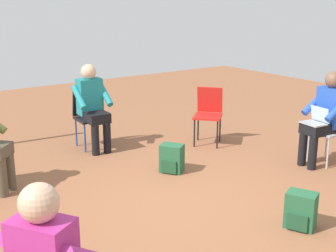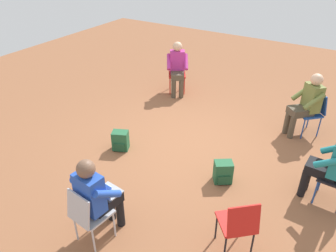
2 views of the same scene
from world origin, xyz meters
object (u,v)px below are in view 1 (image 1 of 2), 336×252
(chair_south, at_px, (88,114))
(person_in_teal, at_px, (92,103))
(chair_southwest, at_px, (209,111))
(backpack_by_empty_chair, at_px, (301,212))
(person_with_laptop, at_px, (325,114))
(backpack_near_laptop_user, at_px, (172,160))
(chair_west, at_px, (333,127))

(chair_south, relative_size, person_in_teal, 0.69)
(chair_southwest, bearing_deg, backpack_by_empty_chair, 116.74)
(chair_southwest, xyz_separation_m, backpack_by_empty_chair, (1.02, 2.60, -0.34))
(person_with_laptop, distance_m, backpack_near_laptop_user, 2.09)
(chair_southwest, distance_m, backpack_near_laptop_user, 1.38)
(person_in_teal, bearing_deg, backpack_near_laptop_user, 108.85)
(chair_south, height_order, backpack_by_empty_chair, chair_south)
(chair_west, bearing_deg, backpack_near_laptop_user, 70.87)
(chair_southwest, bearing_deg, person_with_laptop, 159.99)
(chair_west, height_order, person_in_teal, person_in_teal)
(person_in_teal, bearing_deg, chair_south, -90.00)
(person_in_teal, xyz_separation_m, backpack_near_laptop_user, (-0.39, 1.41, -0.54))
(backpack_by_empty_chair, bearing_deg, chair_southwest, -111.54)
(person_with_laptop, height_order, person_in_teal, same)
(chair_south, bearing_deg, person_in_teal, 90.00)
(chair_west, xyz_separation_m, person_with_laptop, (0.17, -0.02, 0.20))
(chair_west, bearing_deg, backpack_by_empty_chair, 124.95)
(backpack_by_empty_chair, bearing_deg, person_in_teal, -81.05)
(person_in_teal, distance_m, backpack_near_laptop_user, 1.56)
(chair_west, relative_size, backpack_by_empty_chair, 2.36)
(chair_south, height_order, backpack_near_laptop_user, chair_south)
(chair_south, distance_m, chair_west, 3.44)
(chair_southwest, distance_m, backpack_by_empty_chair, 2.81)
(chair_south, relative_size, person_with_laptop, 0.69)
(chair_south, bearing_deg, backpack_by_empty_chair, 101.81)
(person_with_laptop, relative_size, person_in_teal, 1.00)
(backpack_near_laptop_user, distance_m, backpack_by_empty_chair, 1.94)
(chair_southwest, height_order, backpack_by_empty_chair, chair_southwest)
(chair_west, bearing_deg, person_with_laptop, 90.00)
(chair_southwest, relative_size, person_with_laptop, 0.69)
(person_with_laptop, bearing_deg, backpack_near_laptop_user, 69.30)
(person_with_laptop, xyz_separation_m, backpack_by_empty_chair, (1.66, 1.00, -0.53))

